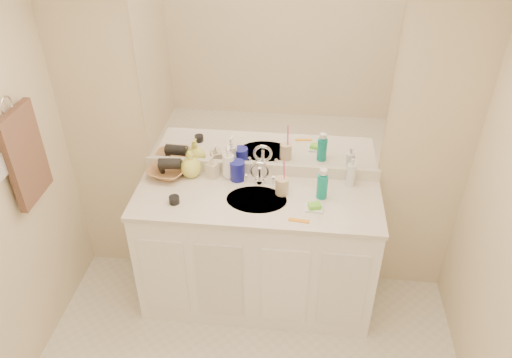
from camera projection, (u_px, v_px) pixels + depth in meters
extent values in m
cube|color=beige|center=(262.00, 129.00, 3.08)|extent=(2.60, 0.02, 2.40)
cube|color=white|center=(257.00, 253.00, 3.29)|extent=(1.50, 0.55, 0.85)
cube|color=silver|center=(257.00, 199.00, 3.04)|extent=(1.52, 0.57, 0.03)
cube|color=silver|center=(261.00, 169.00, 3.23)|extent=(1.52, 0.03, 0.08)
cylinder|color=#B9AEA2|center=(257.00, 201.00, 3.03)|extent=(0.37, 0.37, 0.02)
cylinder|color=silver|center=(260.00, 175.00, 3.14)|extent=(0.02, 0.02, 0.11)
cube|color=white|center=(262.00, 75.00, 2.87)|extent=(1.48, 0.01, 1.20)
cylinder|color=navy|center=(237.00, 171.00, 3.16)|extent=(0.10, 0.10, 0.13)
cylinder|color=beige|center=(282.00, 186.00, 3.04)|extent=(0.10, 0.10, 0.11)
cylinder|color=#F13F92|center=(284.00, 173.00, 2.98)|extent=(0.02, 0.04, 0.19)
cylinder|color=#0C9183|center=(322.00, 186.00, 3.00)|extent=(0.08, 0.08, 0.16)
cylinder|color=white|center=(351.00, 175.00, 3.10)|extent=(0.07, 0.07, 0.15)
cube|color=white|center=(314.00, 208.00, 2.94)|extent=(0.10, 0.09, 0.01)
cube|color=#6ED834|center=(315.00, 206.00, 2.93)|extent=(0.08, 0.07, 0.03)
cube|color=orange|center=(299.00, 221.00, 2.85)|extent=(0.12, 0.04, 0.01)
cylinder|color=black|center=(174.00, 200.00, 2.98)|extent=(0.08, 0.08, 0.04)
imported|color=white|center=(229.00, 162.00, 3.16)|extent=(0.10, 0.10, 0.22)
imported|color=beige|center=(212.00, 167.00, 3.18)|extent=(0.09, 0.09, 0.15)
imported|color=#DCE157|center=(191.00, 164.00, 3.18)|extent=(0.16, 0.16, 0.17)
imported|color=#96673C|center=(168.00, 171.00, 3.22)|extent=(0.29, 0.29, 0.06)
cylinder|color=black|center=(170.00, 164.00, 3.18)|extent=(0.15, 0.08, 0.07)
torus|color=silver|center=(7.00, 106.00, 2.56)|extent=(0.01, 0.11, 0.11)
cube|color=#452E24|center=(26.00, 156.00, 2.73)|extent=(0.04, 0.32, 0.55)
cube|color=silver|center=(0.00, 168.00, 2.54)|extent=(0.01, 0.08, 0.13)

